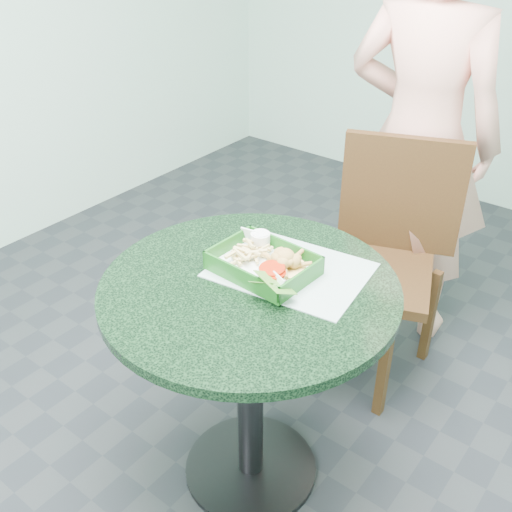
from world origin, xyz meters
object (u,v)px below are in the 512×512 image
Objects in this scene: diner_person at (424,110)px; food_basket at (263,273)px; crab_sandwich at (285,267)px; sauce_ramekin at (258,243)px; dining_chair at (382,244)px; cafe_table at (250,337)px.

food_basket is (0.01, -1.02, -0.21)m from diner_person.
crab_sandwich is 0.15m from sauce_ramekin.
food_basket is (-0.03, -0.72, 0.23)m from dining_chair.
dining_chair is 0.54m from diner_person.
diner_person is 16.02× the size of crab_sandwich.
crab_sandwich is (0.04, -0.70, 0.27)m from dining_chair.
diner_person is at bearing 85.96° from sauce_ramekin.
food_basket is at bearing 84.60° from diner_person.
crab_sandwich reaches higher than sauce_ramekin.
cafe_table is at bearing -84.58° from food_basket.
cafe_table is 1.16m from diner_person.
dining_chair is 0.75m from crab_sandwich.
cafe_table is 0.20m from food_basket.
crab_sandwich is at bearing 88.11° from diner_person.
diner_person reaches higher than sauce_ramekin.
crab_sandwich is at bearing -108.50° from dining_chair.
cafe_table is 0.43× the size of diner_person.
diner_person is (-0.04, 0.30, 0.44)m from dining_chair.
cafe_table is 6.85× the size of crab_sandwich.
diner_person is 7.04× the size of food_basket.
sauce_ramekin is at bearing 79.96° from diner_person.
sauce_ramekin is (-0.07, -0.94, -0.17)m from diner_person.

